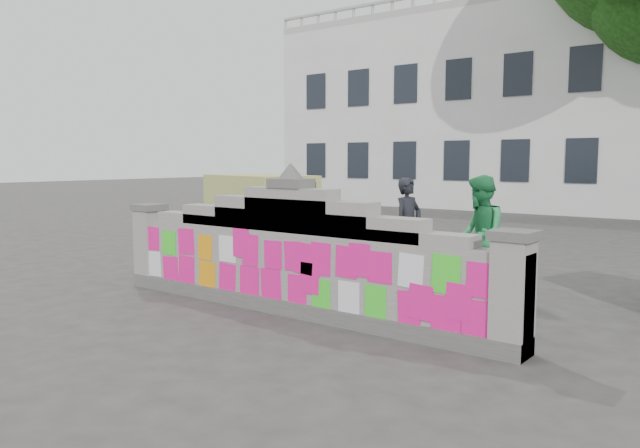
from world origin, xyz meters
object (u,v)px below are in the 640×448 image
Objects in this scene: pedestrian at (480,236)px; cyclist_bike at (407,261)px; cyclist_rider at (408,241)px; rickshaw_left at (263,214)px.

cyclist_bike is at bearing -105.60° from pedestrian.
cyclist_rider is (-0.00, 0.00, 0.31)m from cyclist_bike.
cyclist_bike is at bearing -80.33° from cyclist_rider.
cyclist_rider is 4.23m from rickshaw_left.
cyclist_rider reaches higher than cyclist_bike.
cyclist_rider is at bearing 99.67° from cyclist_bike.
cyclist_rider is 0.47× the size of rickshaw_left.
pedestrian is (1.10, 0.23, 0.46)m from cyclist_bike.
pedestrian reaches higher than cyclist_rider.
pedestrian is 5.26m from rickshaw_left.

